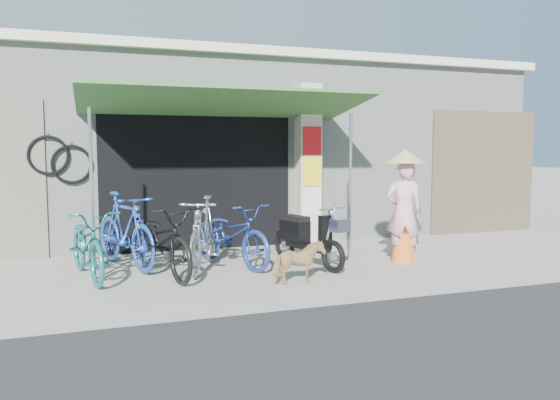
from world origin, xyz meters
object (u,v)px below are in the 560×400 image
object	(u,v)px
street_dog	(298,263)
nun	(404,207)
bike_navy	(231,234)
moped	(306,238)
bike_silver	(204,233)
bike_blue	(125,230)
bike_black	(163,241)
bike_teal	(88,244)

from	to	relation	value
street_dog	nun	world-z (taller)	nun
bike_navy	moped	bearing A→B (deg)	-40.63
bike_silver	bike_navy	size ratio (longest dim) A/B	0.99
bike_blue	moped	bearing A→B (deg)	-37.24
street_dog	moped	bearing A→B (deg)	-32.10
bike_blue	moped	distance (m)	2.76
bike_silver	moped	xyz separation A→B (m)	(1.56, -0.20, -0.12)
bike_black	nun	xyz separation A→B (m)	(3.74, -0.27, 0.38)
bike_black	bike_silver	xyz separation A→B (m)	(0.61, 0.19, 0.05)
bike_silver	nun	xyz separation A→B (m)	(3.13, -0.45, 0.33)
bike_teal	nun	xyz separation A→B (m)	(4.74, -0.46, 0.40)
bike_blue	bike_silver	bearing A→B (deg)	-48.80
moped	bike_black	bearing A→B (deg)	163.17
bike_teal	nun	bearing A→B (deg)	-16.81
bike_silver	bike_black	bearing A→B (deg)	-140.49
bike_silver	nun	distance (m)	3.18
bike_navy	nun	distance (m)	2.76
bike_silver	moped	world-z (taller)	bike_silver
bike_teal	bike_navy	xyz separation A→B (m)	(2.08, 0.16, 0.00)
bike_blue	bike_teal	bearing A→B (deg)	-153.67
bike_black	bike_navy	bearing A→B (deg)	3.14
bike_teal	bike_navy	bearing A→B (deg)	-6.89
bike_blue	bike_navy	bearing A→B (deg)	-35.83
bike_teal	moped	xyz separation A→B (m)	(3.17, -0.20, -0.06)
bike_black	street_dog	distance (m)	1.97
bike_teal	bike_blue	bearing A→B (deg)	35.94
bike_blue	bike_black	bearing A→B (deg)	-79.13
bike_silver	street_dog	distance (m)	1.64
moped	nun	xyz separation A→B (m)	(1.57, -0.26, 0.45)
bike_teal	bike_blue	world-z (taller)	bike_blue
bike_silver	bike_teal	bearing A→B (deg)	-157.52
bike_blue	bike_navy	world-z (taller)	bike_blue
bike_teal	moped	size ratio (longest dim) A/B	1.13
street_dog	nun	distance (m)	2.32
bike_blue	bike_navy	distance (m)	1.61
bike_blue	moped	world-z (taller)	bike_blue
nun	bike_blue	bearing A→B (deg)	5.47
street_dog	bike_navy	bearing A→B (deg)	16.53
bike_navy	street_dog	world-z (taller)	bike_navy
bike_navy	nun	xyz separation A→B (m)	(2.67, -0.62, 0.40)
bike_black	street_dog	xyz separation A→B (m)	(1.64, -1.06, -0.22)
bike_teal	bike_black	distance (m)	1.02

